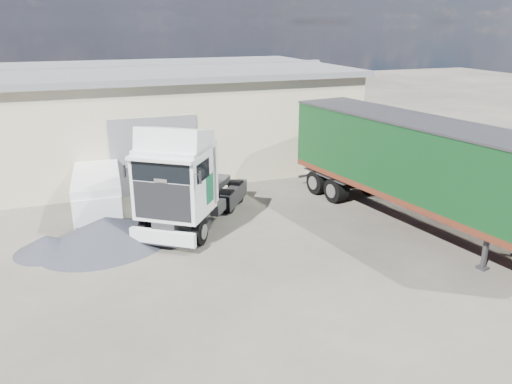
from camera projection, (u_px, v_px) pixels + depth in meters
name	position (u px, v px, depth m)	size (l,w,h in m)	color
ground	(277.00, 284.00, 15.37)	(120.00, 120.00, 0.00)	black
warehouse	(61.00, 120.00, 26.76)	(30.60, 12.60, 5.42)	#BBB490
brick_boundary_wall	(450.00, 162.00, 24.05)	(0.35, 26.00, 2.50)	#973E26
tractor_unit	(184.00, 186.00, 18.86)	(5.57, 6.46, 4.26)	black
box_trailer	(416.00, 161.00, 19.27)	(4.75, 12.82, 4.17)	#2D2D30
panel_van	(98.00, 196.00, 20.35)	(2.08, 4.54, 1.81)	black
gravel_heap	(104.00, 232.00, 18.00)	(6.92, 6.59, 1.04)	black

